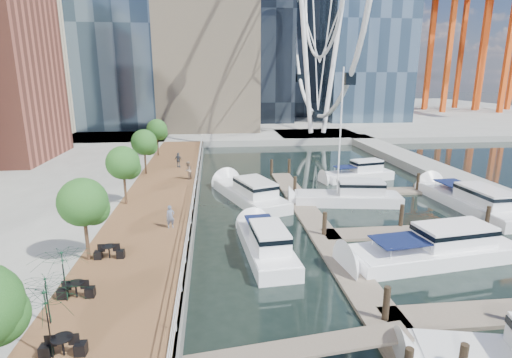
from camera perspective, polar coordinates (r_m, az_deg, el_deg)
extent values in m
plane|color=black|center=(20.61, 7.54, -17.12)|extent=(520.00, 520.00, 0.00)
cube|color=brown|center=(33.92, -13.66, -3.57)|extent=(6.00, 60.00, 1.00)
cube|color=#595954|center=(33.65, -8.58, -3.46)|extent=(0.25, 60.00, 1.00)
cube|color=gray|center=(119.54, -4.13, 9.48)|extent=(200.00, 114.00, 1.00)
cube|color=gray|center=(45.54, 26.46, -0.11)|extent=(4.00, 60.00, 1.00)
cube|color=gray|center=(72.17, 8.70, 6.11)|extent=(14.00, 12.00, 1.00)
cube|color=#6D6051|center=(29.98, 8.65, -6.53)|extent=(2.00, 32.00, 0.20)
cube|color=#6D6051|center=(22.80, 32.38, -15.84)|extent=(12.00, 2.00, 0.20)
cube|color=#6D6051|center=(30.34, 20.74, -7.09)|extent=(12.00, 2.00, 0.20)
cube|color=#6D6051|center=(39.00, 14.22, -1.86)|extent=(12.00, 2.00, 0.20)
cube|color=#BCAD8E|center=(74.19, -32.72, 15.54)|extent=(14.00, 16.00, 28.00)
cylinder|color=white|center=(70.91, 7.08, 16.96)|extent=(0.80, 0.80, 26.00)
cylinder|color=white|center=(72.20, 11.12, 16.76)|extent=(0.80, 0.80, 26.00)
cylinder|color=#3F2B1C|center=(23.72, -23.00, -7.89)|extent=(0.20, 0.20, 2.40)
sphere|color=#265B1E|center=(23.05, -23.51, -3.04)|extent=(2.60, 2.60, 2.60)
cylinder|color=#3F2B1C|center=(32.91, -18.19, -1.35)|extent=(0.20, 0.20, 2.40)
sphere|color=#265B1E|center=(32.43, -18.48, 2.22)|extent=(2.60, 2.60, 2.60)
cylinder|color=#3F2B1C|center=(42.47, -15.52, 2.30)|extent=(0.20, 0.20, 2.40)
sphere|color=#265B1E|center=(42.10, -15.72, 5.09)|extent=(2.60, 2.60, 2.60)
cylinder|color=#3F2B1C|center=(52.19, -13.84, 4.59)|extent=(0.20, 0.20, 2.40)
sphere|color=#265B1E|center=(51.89, -13.98, 6.88)|extent=(2.60, 2.60, 2.60)
imported|color=slate|center=(27.04, -12.14, -5.29)|extent=(0.63, 0.50, 1.54)
imported|color=#7F6958|center=(39.33, -9.70, 1.21)|extent=(0.91, 1.03, 1.77)
imported|color=#343841|center=(44.77, -11.02, 2.67)|extent=(1.04, 0.80, 1.64)
imported|color=#0E331E|center=(16.49, -27.53, -17.90)|extent=(3.95, 3.98, 2.74)
imported|color=#0F3723|center=(19.94, -25.76, -12.36)|extent=(2.83, 2.88, 2.47)
imported|color=#0D331D|center=(18.69, -27.67, -15.10)|extent=(2.36, 2.40, 2.10)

